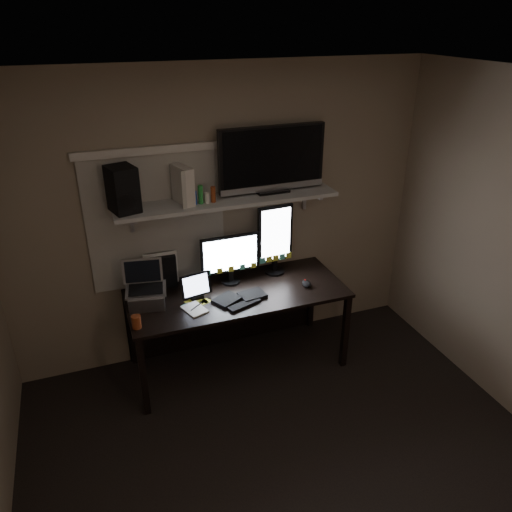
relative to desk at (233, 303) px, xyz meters
name	(u,v)px	position (x,y,z in m)	size (l,w,h in m)	color
floor	(307,493)	(0.00, -1.55, -0.55)	(3.60, 3.60, 0.00)	black
ceiling	(334,93)	(0.00, -1.55, 1.95)	(3.60, 3.60, 0.00)	silver
back_wall	(222,218)	(0.00, 0.25, 0.70)	(3.60, 3.60, 0.00)	#7B6B58
window_blinds	(157,221)	(-0.55, 0.24, 0.75)	(1.10, 0.02, 1.10)	beige
desk	(233,303)	(0.00, 0.00, 0.00)	(1.80, 0.75, 0.73)	black
wall_shelf	(228,200)	(0.00, 0.08, 0.91)	(1.80, 0.35, 0.03)	#A8A7A4
monitor_landscape	(230,259)	(0.00, 0.05, 0.40)	(0.50, 0.05, 0.44)	black
monitor_portrait	(275,239)	(0.42, 0.10, 0.50)	(0.32, 0.06, 0.64)	black
keyboard	(240,297)	(-0.01, -0.23, 0.19)	(0.43, 0.17, 0.03)	black
mouse	(307,284)	(0.58, -0.23, 0.20)	(0.07, 0.11, 0.04)	black
notepad	(195,309)	(-0.40, -0.27, 0.18)	(0.14, 0.20, 0.01)	white
tablet	(196,286)	(-0.34, -0.10, 0.29)	(0.25, 0.11, 0.22)	black
file_sorter	(161,270)	(-0.56, 0.19, 0.33)	(0.24, 0.11, 0.31)	black
laptop	(145,286)	(-0.73, -0.08, 0.35)	(0.31, 0.25, 0.35)	#AAAAAF
cup	(136,322)	(-0.85, -0.36, 0.23)	(0.07, 0.07, 0.10)	maroon
sticky_notes	(204,305)	(-0.31, -0.23, 0.18)	(0.29, 0.21, 0.00)	#E4E93F
tv	(272,160)	(0.39, 0.11, 1.20)	(0.90, 0.16, 0.54)	black
game_console	(183,185)	(-0.35, 0.10, 1.07)	(0.08, 0.24, 0.29)	beige
speaker	(123,189)	(-0.80, 0.07, 1.10)	(0.19, 0.23, 0.34)	black
bottles	(201,194)	(-0.23, 0.04, 1.00)	(0.24, 0.05, 0.15)	#A50F0C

